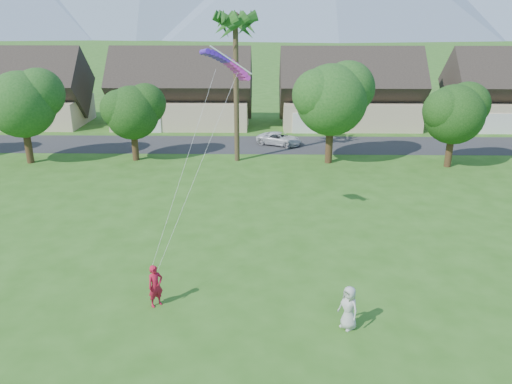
{
  "coord_description": "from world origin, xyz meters",
  "views": [
    {
      "loc": [
        0.43,
        -13.92,
        12.57
      ],
      "look_at": [
        0.0,
        10.0,
        3.8
      ],
      "focal_mm": 35.0,
      "sensor_mm": 36.0,
      "label": 1
    }
  ],
  "objects_px": {
    "watcher": "(349,308)",
    "parafoil_kite": "(227,61)",
    "kite_flyer": "(155,286)",
    "parked_car": "(279,139)"
  },
  "relations": [
    {
      "from": "kite_flyer",
      "to": "parafoil_kite",
      "type": "relative_size",
      "value": 0.66
    },
    {
      "from": "kite_flyer",
      "to": "parafoil_kite",
      "type": "xyz_separation_m",
      "value": [
        2.87,
        7.15,
        9.06
      ]
    },
    {
      "from": "parafoil_kite",
      "to": "kite_flyer",
      "type": "bearing_deg",
      "value": -132.25
    },
    {
      "from": "kite_flyer",
      "to": "watcher",
      "type": "height_order",
      "value": "kite_flyer"
    },
    {
      "from": "kite_flyer",
      "to": "watcher",
      "type": "bearing_deg",
      "value": -52.39
    },
    {
      "from": "watcher",
      "to": "parafoil_kite",
      "type": "relative_size",
      "value": 0.65
    },
    {
      "from": "watcher",
      "to": "parafoil_kite",
      "type": "bearing_deg",
      "value": 173.7
    },
    {
      "from": "kite_flyer",
      "to": "watcher",
      "type": "xyz_separation_m",
      "value": [
        8.35,
        -1.55,
        -0.03
      ]
    },
    {
      "from": "kite_flyer",
      "to": "parked_car",
      "type": "bearing_deg",
      "value": 35.75
    },
    {
      "from": "parked_car",
      "to": "parafoil_kite",
      "type": "bearing_deg",
      "value": -165.16
    }
  ]
}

